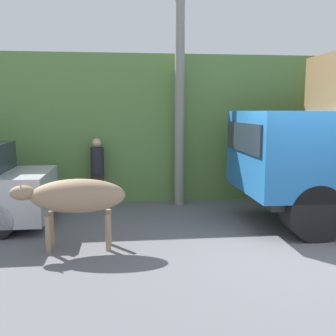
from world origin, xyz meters
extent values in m
plane|color=slate|center=(0.00, 0.00, 0.00)|extent=(60.00, 60.00, 0.00)
cube|color=#608C47|center=(0.00, 6.76, 1.84)|extent=(32.00, 5.95, 3.68)
cube|color=#B2BCAD|center=(-5.39, 5.35, 1.28)|extent=(4.41, 2.40, 2.55)
cube|color=#4C4742|center=(-5.39, 5.35, 2.63)|extent=(4.71, 2.70, 0.16)
cube|color=#236BB2|center=(0.07, 1.48, 1.49)|extent=(1.80, 2.49, 1.60)
cube|color=#232D38|center=(-0.85, 1.48, 1.78)|extent=(0.04, 2.12, 0.56)
cylinder|color=black|center=(0.16, 0.51, 0.51)|extent=(1.03, 0.55, 1.03)
ellipsoid|color=#9E7F60|center=(-3.94, 0.46, 0.90)|extent=(1.56, 0.57, 0.57)
ellipsoid|color=#9E7F60|center=(-4.82, 0.46, 0.97)|extent=(0.42, 0.25, 0.25)
cone|color=#B7AD93|center=(-4.82, 0.36, 1.10)|extent=(0.06, 0.06, 0.11)
cone|color=#B7AD93|center=(-4.82, 0.55, 1.10)|extent=(0.06, 0.06, 0.11)
cylinder|color=#9E7F60|center=(-4.42, 0.30, 0.31)|extent=(0.09, 0.09, 0.62)
cylinder|color=#9E7F60|center=(-4.42, 0.61, 0.31)|extent=(0.09, 0.09, 0.62)
cylinder|color=#9E7F60|center=(-3.46, 0.30, 0.31)|extent=(0.09, 0.09, 0.62)
cylinder|color=#9E7F60|center=(-3.46, 0.61, 0.31)|extent=(0.09, 0.09, 0.62)
cube|color=#38332D|center=(-3.83, 3.49, 0.38)|extent=(0.32, 0.28, 0.76)
cylinder|color=#26262D|center=(-3.83, 3.49, 1.09)|extent=(0.43, 0.43, 0.66)
sphere|color=#DBB28E|center=(-3.83, 3.49, 1.53)|extent=(0.22, 0.22, 0.22)
cylinder|color=gray|center=(-1.84, 3.41, 2.83)|extent=(0.23, 0.23, 5.67)
camera|label=1|loc=(-3.16, -6.03, 2.30)|focal=42.00mm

